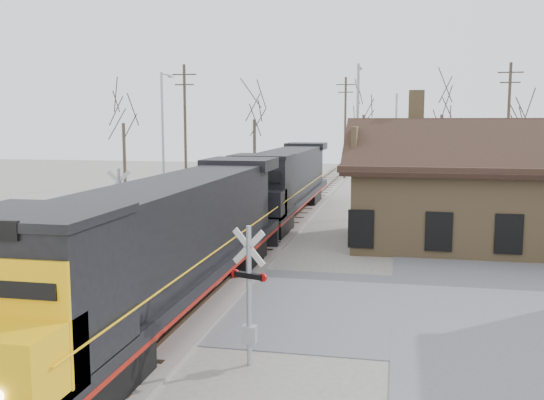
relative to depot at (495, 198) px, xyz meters
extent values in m
plane|color=#A19C92|center=(-11.99, -12.00, -2.41)|extent=(140.00, 140.00, 0.00)
cube|color=slate|center=(-11.99, -12.00, -2.39)|extent=(60.00, 9.00, 0.03)
cube|color=#A19C92|center=(-11.99, 3.00, -2.35)|extent=(3.40, 90.00, 0.12)
cube|color=#473323|center=(-12.71, 3.00, -2.24)|extent=(0.08, 90.00, 0.14)
cube|color=#473323|center=(-11.27, 3.00, -2.24)|extent=(0.08, 90.00, 0.14)
cube|color=#A19C92|center=(-16.49, 3.00, -2.35)|extent=(3.40, 90.00, 0.12)
cube|color=#473323|center=(-17.21, 3.00, -2.24)|extent=(0.08, 90.00, 0.14)
cube|color=#473323|center=(-15.77, 3.00, -2.24)|extent=(0.08, 90.00, 0.14)
cube|color=#987A4F|center=(0.01, 0.00, -0.41)|extent=(14.00, 8.00, 4.00)
cube|color=black|center=(0.01, 0.00, 1.69)|extent=(15.20, 9.20, 0.30)
cube|color=black|center=(0.01, -2.30, 2.69)|extent=(15.00, 4.71, 2.66)
cube|color=black|center=(0.01, 2.30, 2.69)|extent=(15.00, 4.71, 2.66)
cube|color=#987A4F|center=(-3.99, 1.50, 4.39)|extent=(0.80, 0.80, 2.20)
cube|color=black|center=(-11.99, -20.37, -1.85)|extent=(2.54, 4.06, 1.01)
cube|color=black|center=(-11.99, -7.18, -1.85)|extent=(2.54, 4.06, 1.01)
cube|color=black|center=(-11.99, -13.78, -1.04)|extent=(3.04, 20.30, 0.36)
cube|color=maroon|center=(-11.99, -13.78, -1.26)|extent=(3.06, 20.30, 0.12)
cube|color=black|center=(-11.99, -12.51, 0.54)|extent=(2.64, 14.72, 2.84)
cube|color=black|center=(-11.99, -21.29, 0.54)|extent=(3.04, 2.84, 2.84)
cube|color=black|center=(-11.99, 0.42, -1.85)|extent=(2.54, 4.06, 1.01)
cube|color=black|center=(-11.99, 13.62, -1.85)|extent=(2.54, 4.06, 1.01)
cube|color=black|center=(-11.99, 7.02, -1.04)|extent=(3.04, 20.30, 0.36)
cube|color=maroon|center=(-11.99, 7.02, -1.26)|extent=(3.06, 20.30, 0.12)
cube|color=black|center=(-11.99, 8.29, 0.54)|extent=(2.64, 14.72, 2.84)
cube|color=black|center=(-11.99, -0.49, 0.54)|extent=(3.04, 2.84, 2.84)
cube|color=black|center=(-11.99, -2.22, -0.33)|extent=(3.04, 1.83, 1.42)
cube|color=black|center=(-11.99, -3.23, -1.85)|extent=(2.84, 0.25, 1.01)
cylinder|color=#A5A8AD|center=(-8.55, -17.45, -0.58)|extent=(0.13, 0.13, 3.66)
cube|color=silver|center=(-8.55, -17.45, 0.70)|extent=(0.92, 0.34, 0.96)
cube|color=silver|center=(-8.55, -17.45, 0.70)|extent=(0.92, 0.34, 0.96)
cube|color=black|center=(-8.55, -17.45, -0.03)|extent=(0.83, 0.40, 0.14)
cylinder|color=#B20C0C|center=(-8.94, -17.32, -0.03)|extent=(0.23, 0.15, 0.22)
cylinder|color=#B20C0C|center=(-8.16, -17.58, -0.03)|extent=(0.23, 0.15, 0.22)
cube|color=#A5A8AD|center=(-8.55, -17.45, -1.58)|extent=(0.37, 0.27, 0.46)
cylinder|color=#A5A8AD|center=(-17.42, -6.32, -0.34)|extent=(0.14, 0.14, 4.13)
cube|color=silver|center=(-17.42, -6.32, 1.10)|extent=(1.01, 0.47, 1.08)
cube|color=silver|center=(-17.42, -6.32, 1.10)|extent=(1.01, 0.47, 1.08)
cube|color=black|center=(-17.42, -6.32, 0.28)|extent=(0.91, 0.51, 0.15)
cylinder|color=#B20C0C|center=(-16.99, -6.14, 0.28)|extent=(0.26, 0.17, 0.25)
cylinder|color=#B20C0C|center=(-17.85, -6.51, 0.28)|extent=(0.26, 0.17, 0.25)
cube|color=#A5A8AD|center=(-17.42, -6.32, -1.48)|extent=(0.41, 0.31, 0.52)
cylinder|color=#A5A8AD|center=(-20.43, 6.65, 2.35)|extent=(0.18, 0.18, 9.52)
cylinder|color=#A5A8AD|center=(-20.43, 7.55, 7.01)|extent=(0.12, 1.80, 0.12)
cube|color=#A5A8AD|center=(-20.43, 8.35, 6.91)|extent=(0.25, 0.50, 0.12)
cylinder|color=#A5A8AD|center=(-7.44, 7.08, 2.53)|extent=(0.18, 0.18, 9.87)
cylinder|color=#A5A8AD|center=(-7.44, 7.98, 7.36)|extent=(0.12, 1.80, 0.12)
cube|color=#A5A8AD|center=(-7.44, 8.78, 7.26)|extent=(0.25, 0.50, 0.12)
cylinder|color=#A5A8AD|center=(-5.06, 22.05, 1.92)|extent=(0.18, 0.18, 8.65)
cylinder|color=#A5A8AD|center=(-5.06, 22.95, 6.14)|extent=(0.12, 1.80, 0.12)
cube|color=#A5A8AD|center=(-5.06, 23.75, 6.04)|extent=(0.25, 0.50, 0.12)
cylinder|color=#382D23|center=(-21.77, 14.87, 2.98)|extent=(0.24, 0.24, 10.78)
cube|color=#382D23|center=(-21.77, 14.87, 7.57)|extent=(2.00, 0.10, 0.10)
cube|color=#382D23|center=(-21.77, 14.87, 6.77)|extent=(1.60, 0.10, 0.10)
cylinder|color=#382D23|center=(-10.44, 33.72, 3.06)|extent=(0.24, 0.24, 10.94)
cube|color=#382D23|center=(-10.44, 33.72, 7.74)|extent=(2.00, 0.10, 0.10)
cube|color=#382D23|center=(-10.44, 33.72, 6.94)|extent=(1.60, 0.10, 0.10)
cylinder|color=#382D23|center=(3.90, 20.57, 3.08)|extent=(0.24, 0.24, 10.98)
cube|color=#382D23|center=(3.90, 20.57, 7.78)|extent=(2.00, 0.10, 0.10)
cube|color=#382D23|center=(3.90, 20.57, 6.98)|extent=(1.60, 0.10, 0.10)
cylinder|color=#382D23|center=(-30.00, 20.92, 0.65)|extent=(0.32, 0.32, 6.11)
cylinder|color=#382D23|center=(-18.61, 25.89, 0.82)|extent=(0.32, 0.32, 6.46)
cylinder|color=#382D23|center=(-8.63, 36.46, 1.09)|extent=(0.32, 0.32, 6.99)
cylinder|color=#382D23|center=(-0.75, 29.17, 1.05)|extent=(0.32, 0.32, 6.90)
cylinder|color=#382D23|center=(5.98, 27.68, 0.29)|extent=(0.32, 0.32, 5.39)
camera|label=1|loc=(-4.96, -32.00, 3.85)|focal=40.00mm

